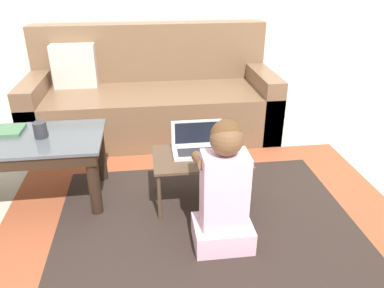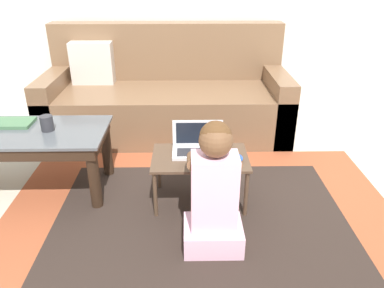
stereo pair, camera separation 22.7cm
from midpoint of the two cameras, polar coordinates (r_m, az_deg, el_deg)
ground_plane at (r=2.36m, az=-3.59°, el=-9.71°), size 16.00×16.00×0.00m
area_rug at (r=2.25m, az=-0.85°, el=-11.63°), size 2.39×1.77×0.01m
couch at (r=3.32m, az=-8.12°, el=6.80°), size 2.06×0.84×0.90m
coffee_table at (r=2.54m, az=-28.42°, el=-0.84°), size 1.11×0.51×0.44m
laptop_desk at (r=2.27m, az=-1.50°, el=-2.72°), size 0.58×0.37×0.32m
laptop at (r=2.29m, az=-1.96°, el=-0.58°), size 0.31×0.18×0.19m
computer_mouse at (r=2.23m, az=4.11°, el=-1.85°), size 0.07×0.09×0.03m
person_seated at (r=1.90m, az=1.46°, el=-7.36°), size 0.31×0.39×0.72m
cup_on_table at (r=2.43m, az=-24.64°, el=1.92°), size 0.08×0.08×0.10m
book_on_table at (r=2.62m, az=-29.23°, el=1.67°), size 0.25×0.17×0.02m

